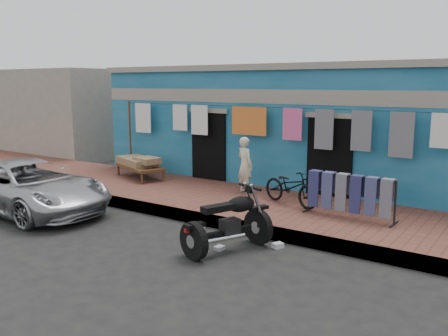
# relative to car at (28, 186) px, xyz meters

# --- Properties ---
(ground) EXTENTS (80.00, 80.00, 0.00)m
(ground) POSITION_rel_car_xyz_m (4.11, -0.16, -0.60)
(ground) COLOR black
(ground) RESTS_ON ground
(sidewalk) EXTENTS (28.00, 3.00, 0.25)m
(sidewalk) POSITION_rel_car_xyz_m (4.11, 2.84, -0.48)
(sidewalk) COLOR brown
(sidewalk) RESTS_ON ground
(curb) EXTENTS (28.00, 0.10, 0.25)m
(curb) POSITION_rel_car_xyz_m (4.11, 1.39, -0.48)
(curb) COLOR gray
(curb) RESTS_ON ground
(building) EXTENTS (12.20, 5.20, 3.36)m
(building) POSITION_rel_car_xyz_m (4.11, 6.82, 1.08)
(building) COLOR #165A80
(building) RESTS_ON ground
(neighbor_left) EXTENTS (6.00, 5.00, 3.40)m
(neighbor_left) POSITION_rel_car_xyz_m (-6.89, 6.84, 1.10)
(neighbor_left) COLOR #9E9384
(neighbor_left) RESTS_ON ground
(clothesline) EXTENTS (10.06, 0.06, 2.10)m
(clothesline) POSITION_rel_car_xyz_m (3.96, 4.09, 1.21)
(clothesline) COLOR brown
(clothesline) RESTS_ON sidewalk
(car) EXTENTS (4.29, 1.97, 1.20)m
(car) POSITION_rel_car_xyz_m (0.00, 0.00, 0.00)
(car) COLOR #B3B3B8
(car) RESTS_ON ground
(seated_person) EXTENTS (0.58, 0.49, 1.36)m
(seated_person) POSITION_rel_car_xyz_m (3.59, 3.49, 0.33)
(seated_person) COLOR beige
(seated_person) RESTS_ON sidewalk
(bicycle) EXTENTS (1.62, 0.99, 0.99)m
(bicycle) POSITION_rel_car_xyz_m (5.06, 3.04, 0.14)
(bicycle) COLOR black
(bicycle) RESTS_ON sidewalk
(motorcycle) EXTENTS (1.73, 2.11, 1.11)m
(motorcycle) POSITION_rel_car_xyz_m (5.17, 0.39, -0.05)
(motorcycle) COLOR black
(motorcycle) RESTS_ON ground
(charpoy) EXTENTS (2.34, 2.01, 0.60)m
(charpoy) POSITION_rel_car_xyz_m (0.21, 3.35, -0.05)
(charpoy) COLOR brown
(charpoy) RESTS_ON sidewalk
(jeans_rack) EXTENTS (1.89, 0.51, 0.90)m
(jeans_rack) POSITION_rel_car_xyz_m (6.46, 2.79, 0.10)
(jeans_rack) COLOR black
(jeans_rack) RESTS_ON sidewalk
(litter_a) EXTENTS (0.20, 0.17, 0.08)m
(litter_a) POSITION_rel_car_xyz_m (4.08, 1.04, -0.56)
(litter_a) COLOR silver
(litter_a) RESTS_ON ground
(litter_b) EXTENTS (0.20, 0.22, 0.09)m
(litter_b) POSITION_rel_car_xyz_m (5.81, 1.04, -0.56)
(litter_b) COLOR silver
(litter_b) RESTS_ON ground
(litter_c) EXTENTS (0.15, 0.18, 0.07)m
(litter_c) POSITION_rel_car_xyz_m (5.02, 0.37, -0.57)
(litter_c) COLOR silver
(litter_c) RESTS_ON ground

